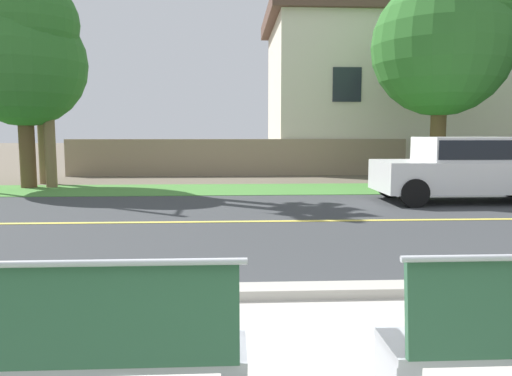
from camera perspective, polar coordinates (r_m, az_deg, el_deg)
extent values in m
plane|color=#665B4C|center=(10.51, -0.27, -2.50)|extent=(140.00, 140.00, 0.00)
cube|color=#ADA89E|center=(5.00, 2.78, -12.01)|extent=(44.00, 0.30, 0.11)
cube|color=#383A3D|center=(9.03, 0.17, -3.96)|extent=(52.00, 8.00, 0.01)
cube|color=#E0CC4C|center=(9.03, 0.17, -3.92)|extent=(48.00, 0.14, 0.01)
cube|color=#478438|center=(14.14, -0.95, -0.14)|extent=(48.00, 2.80, 0.02)
cube|color=#9EA0A8|center=(3.04, -21.86, -17.53)|extent=(2.06, 0.44, 0.05)
cube|color=#285138|center=(2.77, -23.46, -13.70)|extent=(1.97, 0.12, 0.52)
cylinder|color=#9EA0A8|center=(2.68, -23.81, -8.12)|extent=(2.06, 0.04, 0.04)
cube|color=silver|center=(12.63, 23.54, 1.31)|extent=(4.30, 1.76, 0.72)
cube|color=silver|center=(12.60, 23.67, 4.12)|extent=(2.24, 1.58, 0.60)
cube|color=black|center=(12.60, 23.67, 4.21)|extent=(2.15, 1.62, 0.43)
cylinder|color=black|center=(14.16, 27.78, 0.38)|extent=(0.64, 0.18, 0.64)
cylinder|color=black|center=(11.25, 18.06, -0.57)|extent=(0.64, 0.18, 0.64)
cylinder|color=black|center=(12.83, 15.39, 0.34)|extent=(0.64, 0.18, 0.64)
cylinder|color=brown|center=(16.00, -25.20, 4.07)|extent=(0.45, 0.45, 2.28)
sphere|color=#2D6B28|center=(16.12, -25.64, 12.99)|extent=(3.64, 3.64, 3.64)
sphere|color=#2D6B28|center=(15.87, -24.65, 17.15)|extent=(2.55, 2.55, 2.55)
cylinder|color=brown|center=(16.59, 20.47, 5.07)|extent=(0.48, 0.48, 2.70)
sphere|color=#2D6B28|center=(16.80, 20.89, 15.23)|extent=(4.32, 4.32, 4.32)
sphere|color=#2D6B28|center=(16.98, 23.31, 19.49)|extent=(3.02, 3.02, 3.02)
cylinder|color=brown|center=(16.05, -23.48, 16.28)|extent=(0.32, 0.32, 9.03)
cylinder|color=brown|center=(17.42, -24.18, 16.57)|extent=(0.32, 0.32, 9.71)
cube|color=gray|center=(18.79, -2.13, 3.61)|extent=(13.00, 0.36, 1.40)
cube|color=beige|center=(22.96, 13.79, 10.08)|extent=(9.20, 6.40, 6.31)
cube|color=brown|center=(23.44, 14.03, 18.54)|extent=(9.93, 6.91, 0.60)
cube|color=#232833|center=(19.34, 10.60, 11.81)|extent=(1.10, 0.06, 1.30)
cube|color=#232833|center=(20.69, 22.04, 11.10)|extent=(1.10, 0.06, 1.30)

